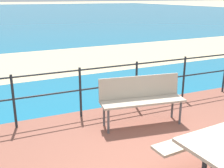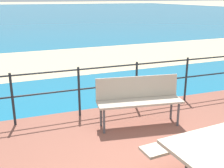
% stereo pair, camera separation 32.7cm
% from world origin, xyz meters
% --- Properties ---
extents(sea_water, '(90.00, 90.00, 0.01)m').
position_xyz_m(sea_water, '(0.00, 40.00, 0.01)').
color(sea_water, '#196B8E').
rests_on(sea_water, ground).
extents(beach_strip, '(54.10, 5.96, 0.01)m').
position_xyz_m(beach_strip, '(0.00, 7.47, 0.01)').
color(beach_strip, tan).
rests_on(beach_strip, ground).
extents(park_bench, '(1.52, 0.62, 0.85)m').
position_xyz_m(park_bench, '(0.30, 1.64, 0.59)').
color(park_bench, tan).
rests_on(park_bench, patio_paving).
extents(railing_fence, '(5.94, 0.04, 0.96)m').
position_xyz_m(railing_fence, '(0.00, 2.36, 0.66)').
color(railing_fence, '#1E2328').
rests_on(railing_fence, patio_paving).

